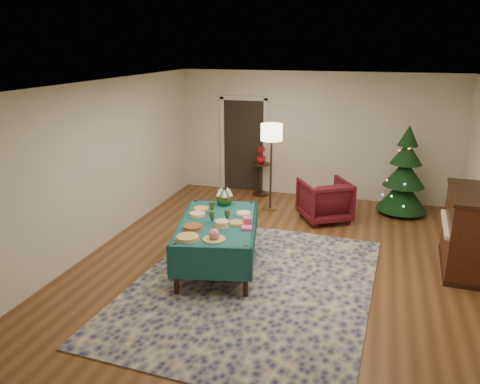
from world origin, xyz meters
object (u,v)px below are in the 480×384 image
(buffet_table, at_px, (218,230))
(side_table, at_px, (261,180))
(floor_lamp, at_px, (272,138))
(potted_plant, at_px, (261,159))
(piano, at_px, (467,232))
(armchair, at_px, (325,198))
(christmas_tree, at_px, (404,175))
(gift_box, at_px, (247,220))

(buffet_table, xyz_separation_m, side_table, (-0.26, 3.63, -0.24))
(floor_lamp, height_order, side_table, floor_lamp)
(potted_plant, bearing_deg, piano, -34.61)
(buffet_table, bearing_deg, floor_lamp, 86.55)
(potted_plant, bearing_deg, floor_lamp, -64.11)
(buffet_table, relative_size, side_table, 2.91)
(armchair, relative_size, piano, 0.61)
(christmas_tree, xyz_separation_m, piano, (0.83, -2.27, -0.20))
(gift_box, height_order, side_table, gift_box)
(christmas_tree, relative_size, piano, 1.24)
(floor_lamp, bearing_deg, gift_box, -84.02)
(gift_box, xyz_separation_m, armchair, (0.84, 2.42, -0.36))
(buffet_table, relative_size, floor_lamp, 1.20)
(christmas_tree, bearing_deg, armchair, -150.04)
(gift_box, relative_size, side_table, 0.16)
(piano, bearing_deg, side_table, 145.39)
(gift_box, bearing_deg, floor_lamp, 95.98)
(side_table, bearing_deg, buffet_table, -85.95)
(side_table, height_order, potted_plant, potted_plant)
(floor_lamp, xyz_separation_m, piano, (3.38, -1.75, -0.90))
(potted_plant, relative_size, piano, 0.26)
(christmas_tree, bearing_deg, floor_lamp, -168.67)
(armchair, distance_m, floor_lamp, 1.57)
(potted_plant, bearing_deg, gift_box, -78.86)
(buffet_table, bearing_deg, potted_plant, 94.05)
(floor_lamp, distance_m, piano, 3.91)
(gift_box, bearing_deg, potted_plant, 101.14)
(gift_box, bearing_deg, buffet_table, -176.97)
(floor_lamp, relative_size, christmas_tree, 0.99)
(gift_box, height_order, piano, piano)
(gift_box, xyz_separation_m, christmas_tree, (2.27, 3.25, 0.00))
(gift_box, xyz_separation_m, side_table, (-0.71, 3.61, -0.44))
(buffet_table, height_order, christmas_tree, christmas_tree)
(potted_plant, bearing_deg, buffet_table, -85.95)
(buffet_table, height_order, side_table, buffet_table)
(christmas_tree, bearing_deg, side_table, 173.10)
(potted_plant, bearing_deg, side_table, 90.00)
(gift_box, height_order, floor_lamp, floor_lamp)
(floor_lamp, relative_size, piano, 1.22)
(gift_box, xyz_separation_m, potted_plant, (-0.71, 3.61, 0.04))
(floor_lamp, bearing_deg, potted_plant, 115.89)
(potted_plant, bearing_deg, armchair, -37.40)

